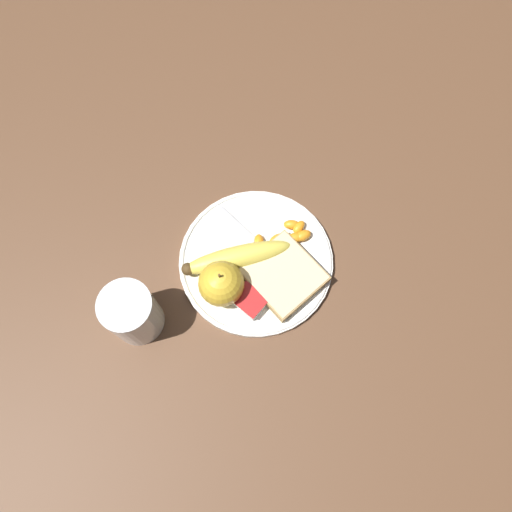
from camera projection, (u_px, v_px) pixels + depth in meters
name	position (u px, v px, depth m)	size (l,w,h in m)	color
ground_plane	(256.00, 262.00, 0.85)	(3.00, 3.00, 0.00)	brown
plate	(256.00, 261.00, 0.84)	(0.26, 0.26, 0.01)	silver
juice_glass	(133.00, 314.00, 0.77)	(0.08, 0.08, 0.11)	silver
apple	(221.00, 284.00, 0.79)	(0.07, 0.07, 0.08)	gold
banana	(236.00, 258.00, 0.82)	(0.14, 0.17, 0.04)	#E0CC4C
bread_slice	(283.00, 275.00, 0.82)	(0.13, 0.12, 0.02)	#AB8751
fork	(266.00, 252.00, 0.84)	(0.19, 0.03, 0.00)	#B2B2B7
jam_packet	(250.00, 301.00, 0.80)	(0.05, 0.04, 0.02)	white
orange_segment_0	(292.00, 225.00, 0.85)	(0.03, 0.03, 0.02)	orange
orange_segment_1	(259.00, 242.00, 0.84)	(0.03, 0.03, 0.02)	orange
orange_segment_2	(277.00, 240.00, 0.84)	(0.03, 0.03, 0.02)	orange
orange_segment_3	(295.00, 238.00, 0.84)	(0.03, 0.03, 0.02)	orange
orange_segment_4	(303.00, 236.00, 0.85)	(0.03, 0.03, 0.02)	orange
orange_segment_5	(299.00, 227.00, 0.85)	(0.02, 0.03, 0.01)	orange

